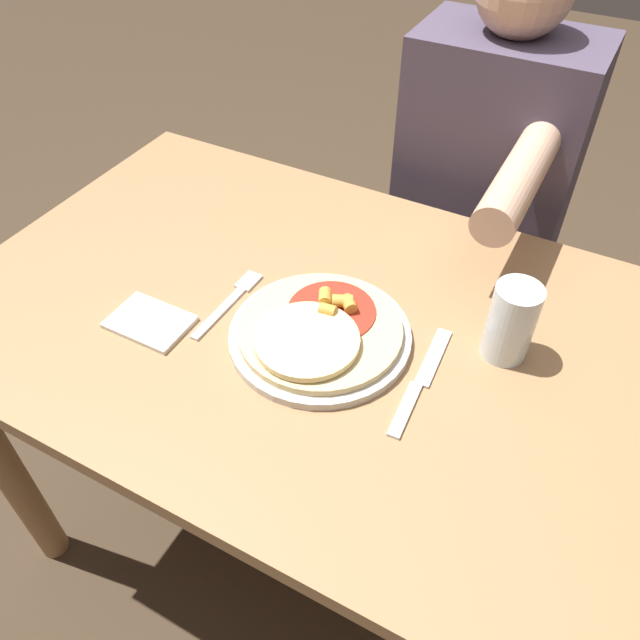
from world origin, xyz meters
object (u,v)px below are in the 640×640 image
(plate, at_px, (320,335))
(pizza, at_px, (319,330))
(fork, at_px, (231,300))
(knife, at_px, (420,382))
(dining_table, at_px, (316,365))
(person_diner, at_px, (484,188))
(drinking_glass, at_px, (511,322))

(plate, relative_size, pizza, 1.11)
(plate, distance_m, fork, 0.17)
(fork, xyz_separation_m, knife, (0.33, -0.02, -0.00))
(dining_table, distance_m, person_diner, 0.58)
(dining_table, relative_size, plate, 4.26)
(pizza, height_order, knife, pizza)
(fork, relative_size, knife, 0.79)
(fork, bearing_deg, pizza, -4.23)
(dining_table, xyz_separation_m, drinking_glass, (0.28, 0.07, 0.18))
(pizza, xyz_separation_m, person_diner, (0.08, 0.61, -0.07))
(pizza, xyz_separation_m, fork, (-0.17, 0.01, -0.02))
(knife, bearing_deg, pizza, 178.22)
(dining_table, xyz_separation_m, knife, (0.19, -0.05, 0.12))
(fork, bearing_deg, dining_table, 12.17)
(plate, bearing_deg, knife, -3.48)
(knife, relative_size, person_diner, 0.19)
(dining_table, bearing_deg, pizza, -56.87)
(fork, bearing_deg, knife, -3.01)
(drinking_glass, bearing_deg, pizza, -156.53)
(plate, xyz_separation_m, knife, (0.17, -0.01, -0.00))
(person_diner, bearing_deg, drinking_glass, -70.65)
(plate, distance_m, drinking_glass, 0.28)
(knife, bearing_deg, fork, 176.99)
(pizza, xyz_separation_m, knife, (0.17, -0.01, -0.02))
(plate, relative_size, person_diner, 0.24)
(dining_table, xyz_separation_m, fork, (-0.14, -0.03, 0.12))
(pizza, relative_size, fork, 1.42)
(pizza, height_order, drinking_glass, drinking_glass)
(fork, xyz_separation_m, person_diner, (0.24, 0.60, -0.05))
(pizza, relative_size, drinking_glass, 2.00)
(dining_table, relative_size, person_diner, 1.02)
(fork, bearing_deg, person_diner, 67.81)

